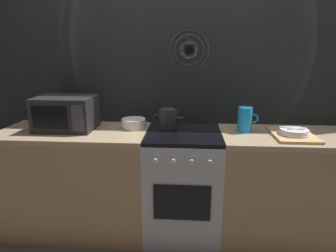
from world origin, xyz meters
TOP-DOWN VIEW (x-y plane):
  - ground_plane at (0.00, 0.00)m, footprint 8.00×8.00m
  - back_wall at (0.00, 0.32)m, footprint 3.60×0.05m
  - counter_left at (-0.90, 0.00)m, footprint 1.20×0.60m
  - stove_unit at (-0.00, -0.00)m, footprint 0.60×0.63m
  - counter_right at (0.90, 0.00)m, footprint 1.20×0.60m
  - microwave at (-0.96, 0.03)m, footprint 0.46×0.35m
  - kettle at (-0.13, 0.11)m, footprint 0.28×0.15m
  - mixing_bowl at (-0.42, 0.10)m, footprint 0.20×0.20m
  - pitcher at (0.49, 0.06)m, footprint 0.16×0.11m
  - dish_pile at (0.83, -0.05)m, footprint 0.30×0.40m

SIDE VIEW (x-z plane):
  - ground_plane at x=0.00m, z-range 0.00..0.00m
  - stove_unit at x=0.00m, z-range 0.00..0.90m
  - counter_left at x=-0.90m, z-range 0.00..0.90m
  - counter_right at x=0.90m, z-range 0.00..0.90m
  - dish_pile at x=0.83m, z-range 0.89..0.96m
  - mixing_bowl at x=-0.42m, z-range 0.90..0.98m
  - kettle at x=-0.13m, z-range 0.90..1.06m
  - pitcher at x=0.49m, z-range 0.90..1.10m
  - microwave at x=-0.96m, z-range 0.90..1.17m
  - back_wall at x=0.00m, z-range 0.00..2.40m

